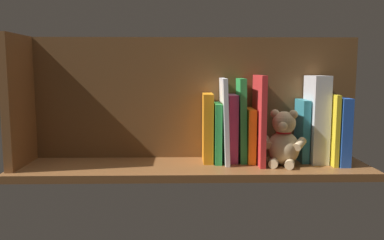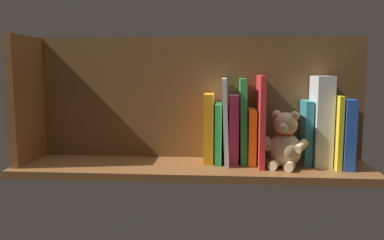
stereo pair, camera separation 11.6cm
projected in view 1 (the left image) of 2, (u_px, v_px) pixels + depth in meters
The scene contains 15 objects.
ground_plane at pixel (192, 168), 118.24cm from camera, with size 104.39×24.77×2.20cm, color brown.
shelf_back_panel at pixel (191, 98), 125.71cm from camera, with size 104.39×1.50×37.99cm, color brown.
shelf_side_divider at pixel (19, 101), 114.59cm from camera, with size 2.40×18.77×37.99cm, color brown.
book_0 at pixel (338, 130), 119.31cm from camera, with size 3.03×14.85×19.86cm, color blue.
book_1 at pixel (329, 128), 119.41cm from camera, with size 1.34×14.42×20.81cm, color yellow.
dictionary_thick_white at pixel (316, 119), 120.25cm from camera, with size 4.89×11.68×26.20cm, color silver.
book_2 at pixel (302, 130), 121.64cm from camera, with size 2.17×9.84×18.92cm, color teal.
teddy_bear at pixel (283, 141), 116.38cm from camera, with size 12.60×12.44×16.39cm.
book_3 at pixel (259, 120), 118.19cm from camera, with size 1.58×15.24×26.38cm, color red.
book_4 at pixel (250, 135), 120.89cm from camera, with size 2.27×11.00×16.28cm, color orange.
book_5 at pixel (241, 120), 120.77cm from camera, with size 1.96×9.97×25.35cm, color green.
book_6 at pixel (232, 128), 121.30cm from camera, with size 2.87×9.40×20.46cm, color #B23F72.
book_7 at pixel (224, 121), 119.05cm from camera, with size 1.31×13.19×25.49cm, color silver.
book_8 at pixel (217, 133), 120.38cm from camera, with size 2.00×11.39×17.99cm, color green.
book_9 at pixel (208, 128), 120.68cm from camera, with size 2.93×10.29×20.82cm, color orange.
Camera 1 is at (2.48, 115.41, 28.21)cm, focal length 37.08 mm.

